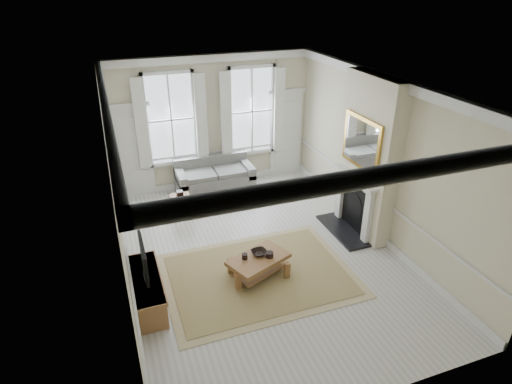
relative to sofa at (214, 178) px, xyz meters
name	(u,v)px	position (x,y,z in m)	size (l,w,h in m)	color
floor	(261,254)	(0.14, -3.11, -0.37)	(7.20, 7.20, 0.00)	#B7B5AD
ceiling	(262,87)	(0.14, -3.11, 3.03)	(7.20, 7.20, 0.00)	white
back_wall	(212,122)	(0.14, 0.49, 1.33)	(5.20, 5.20, 0.00)	beige
left_wall	(116,201)	(-2.46, -3.11, 1.33)	(7.20, 7.20, 0.00)	beige
right_wall	(381,160)	(2.74, -3.11, 1.33)	(7.20, 7.20, 0.00)	beige
window_left	(171,120)	(-0.91, 0.44, 1.53)	(1.26, 0.20, 2.20)	#B2BCC6
window_right	(252,111)	(1.19, 0.44, 1.53)	(1.26, 0.20, 2.20)	#B2BCC6
door_left	(133,153)	(-1.91, 0.45, 0.78)	(0.90, 0.08, 2.30)	silver
door_right	(286,134)	(2.19, 0.45, 0.78)	(0.90, 0.08, 2.30)	silver
painting	(114,175)	(-2.42, -2.81, 1.68)	(0.05, 1.66, 1.06)	#9E661B
chimney_breast	(368,158)	(2.56, -2.91, 1.33)	(0.35, 1.70, 3.38)	beige
hearth	(343,230)	(2.14, -2.91, -0.34)	(0.55, 1.50, 0.05)	black
fireplace	(354,201)	(2.34, -2.91, 0.37)	(0.21, 1.45, 1.33)	silver
mirror	(361,143)	(2.35, -2.91, 1.68)	(0.06, 1.26, 1.06)	#B88A32
sofa	(214,178)	(0.00, 0.00, 0.00)	(1.95, 0.95, 0.88)	slate
side_table	(181,201)	(-1.09, -1.07, 0.07)	(0.47, 0.47, 0.54)	brown
rug	(258,275)	(-0.15, -3.74, -0.36)	(3.50, 2.60, 0.02)	olive
coffee_table	(259,261)	(-0.15, -3.74, -0.03)	(1.27, 1.02, 0.41)	brown
ceramic_pot_a	(245,256)	(-0.40, -3.69, 0.10)	(0.11, 0.11, 0.11)	black
ceramic_pot_b	(270,255)	(0.05, -3.79, 0.10)	(0.14, 0.14, 0.10)	black
bowl	(259,252)	(-0.10, -3.64, 0.08)	(0.29, 0.29, 0.07)	black
tv_stand	(147,290)	(-2.20, -3.79, -0.10)	(0.48, 1.49, 0.53)	brown
tv	(144,258)	(-2.18, -3.79, 0.56)	(0.08, 0.90, 0.68)	black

